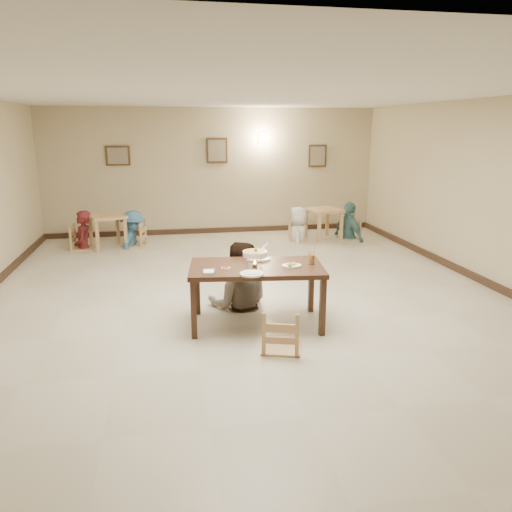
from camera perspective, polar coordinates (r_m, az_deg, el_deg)
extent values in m
plane|color=#BFB59E|center=(7.67, -1.01, -4.77)|extent=(10.00, 10.00, 0.00)
plane|color=silver|center=(7.26, -1.12, 18.21)|extent=(10.00, 10.00, 0.00)
plane|color=tan|center=(12.24, -4.93, 9.59)|extent=(10.00, 0.00, 10.00)
plane|color=tan|center=(2.65, 17.09, -8.86)|extent=(10.00, 0.00, 10.00)
plane|color=tan|center=(8.88, 25.50, 6.43)|extent=(0.00, 10.00, 10.00)
cube|color=#312015|center=(12.42, -4.78, 2.94)|extent=(8.00, 0.06, 0.12)
cube|color=#312015|center=(9.14, 24.38, -2.51)|extent=(0.06, 10.00, 0.12)
cube|color=#3C2917|center=(12.16, -15.52, 10.99)|extent=(0.55, 0.03, 0.45)
cube|color=gray|center=(12.15, -15.53, 10.98)|extent=(0.45, 0.01, 0.37)
cube|color=#3C2917|center=(12.18, -4.49, 11.93)|extent=(0.50, 0.03, 0.60)
cube|color=gray|center=(12.16, -4.48, 11.93)|extent=(0.41, 0.01, 0.49)
cube|color=#3C2917|center=(12.70, 7.04, 11.29)|extent=(0.45, 0.03, 0.55)
cube|color=gray|center=(12.68, 7.07, 11.28)|extent=(0.37, 0.01, 0.45)
cube|color=#FFD88C|center=(12.34, 0.71, 13.40)|extent=(0.16, 0.05, 0.22)
cube|color=#3C2315|center=(6.42, 0.05, -1.38)|extent=(1.81, 1.16, 0.06)
cube|color=#3C2315|center=(6.15, -7.15, -6.15)|extent=(0.07, 0.07, 0.74)
cube|color=#3C2315|center=(6.25, 7.61, -5.82)|extent=(0.07, 0.07, 0.74)
cube|color=#3C2315|center=(6.94, -6.74, -3.71)|extent=(0.07, 0.07, 0.74)
cube|color=#3C2315|center=(7.03, 6.31, -3.47)|extent=(0.07, 0.07, 0.74)
cube|color=tan|center=(7.27, -2.01, -2.15)|extent=(0.46, 0.46, 0.05)
cube|color=tan|center=(5.80, 2.98, -6.55)|extent=(0.45, 0.45, 0.05)
imported|color=gray|center=(7.08, -2.00, 1.63)|extent=(1.02, 0.85, 1.91)
torus|color=silver|center=(6.36, -0.13, -0.05)|extent=(0.24, 0.24, 0.01)
cylinder|color=silver|center=(6.39, -0.13, -1.02)|extent=(0.06, 0.06, 0.04)
cone|color=#FFA526|center=(6.38, -0.13, -0.61)|extent=(0.04, 0.04, 0.05)
cylinder|color=white|center=(6.35, -0.13, 0.25)|extent=(0.31, 0.31, 0.07)
cylinder|color=#BF7C1A|center=(6.35, -0.13, 0.52)|extent=(0.27, 0.27, 0.02)
sphere|color=#2D7223|center=(6.33, -0.02, 0.67)|extent=(0.04, 0.04, 0.04)
cylinder|color=silver|center=(6.42, 0.83, 0.95)|extent=(0.14, 0.09, 0.10)
cylinder|color=silver|center=(6.45, 0.61, -0.45)|extent=(0.01, 0.01, 0.14)
cylinder|color=silver|center=(6.41, -1.05, -0.53)|extent=(0.01, 0.01, 0.14)
cylinder|color=silver|center=(6.27, 0.05, -0.87)|extent=(0.01, 0.01, 0.14)
cylinder|color=white|center=(6.70, 0.34, -0.35)|extent=(0.31, 0.31, 0.02)
ellipsoid|color=white|center=(6.69, 0.34, -0.29)|extent=(0.20, 0.17, 0.07)
cylinder|color=white|center=(6.02, -0.50, -2.05)|extent=(0.29, 0.29, 0.02)
ellipsoid|color=white|center=(6.02, -0.50, -1.99)|extent=(0.19, 0.16, 0.07)
cylinder|color=white|center=(6.39, 4.09, -1.11)|extent=(0.26, 0.26, 0.02)
sphere|color=#2D7223|center=(6.31, 3.90, -1.09)|extent=(0.04, 0.04, 0.04)
cylinder|color=white|center=(6.29, -3.49, -1.38)|extent=(0.12, 0.12, 0.02)
cylinder|color=#AD2400|center=(6.28, -3.49, -1.30)|extent=(0.09, 0.09, 0.01)
cube|color=white|center=(6.10, -5.44, -1.85)|extent=(0.14, 0.18, 0.03)
cube|color=silver|center=(6.19, -5.02, -1.66)|extent=(0.04, 0.18, 0.01)
cube|color=silver|center=(6.19, -4.73, -1.64)|extent=(0.04, 0.18, 0.01)
cylinder|color=white|center=(6.51, 6.39, -0.26)|extent=(0.08, 0.08, 0.16)
cylinder|color=orange|center=(6.52, 6.38, -0.39)|extent=(0.07, 0.07, 0.12)
cube|color=tan|center=(11.16, -16.67, 4.35)|extent=(0.92, 0.92, 0.06)
cube|color=tan|center=(10.88, -17.66, 2.10)|extent=(0.07, 0.07, 0.65)
cube|color=tan|center=(11.02, -14.66, 2.47)|extent=(0.07, 0.07, 0.65)
cube|color=tan|center=(11.45, -18.36, 2.64)|extent=(0.07, 0.07, 0.65)
cube|color=tan|center=(11.58, -15.49, 2.98)|extent=(0.07, 0.07, 0.65)
cube|color=tan|center=(11.67, 7.76, 5.23)|extent=(0.87, 0.87, 0.06)
cube|color=tan|center=(11.33, 7.23, 3.14)|extent=(0.07, 0.07, 0.65)
cube|color=tan|center=(11.65, 9.72, 3.36)|extent=(0.07, 0.07, 0.65)
cube|color=tan|center=(11.83, 5.72, 3.66)|extent=(0.07, 0.07, 0.65)
cube|color=tan|center=(12.14, 8.14, 3.86)|extent=(0.07, 0.07, 0.65)
cube|color=tan|center=(11.27, -19.25, 3.05)|extent=(0.47, 0.47, 0.05)
cube|color=tan|center=(11.21, -13.89, 3.44)|extent=(0.48, 0.48, 0.05)
cube|color=tan|center=(11.54, 4.87, 3.90)|extent=(0.43, 0.43, 0.05)
cube|color=tan|center=(11.85, 10.61, 3.91)|extent=(0.42, 0.42, 0.05)
imported|color=#59181C|center=(11.21, -19.41, 4.91)|extent=(0.42, 0.62, 1.65)
imported|color=teal|center=(11.16, -13.99, 5.06)|extent=(0.82, 1.13, 1.58)
imported|color=silver|center=(11.48, 4.90, 5.61)|extent=(0.67, 0.86, 1.54)
imported|color=slate|center=(11.78, 10.71, 6.08)|extent=(0.70, 1.09, 1.72)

